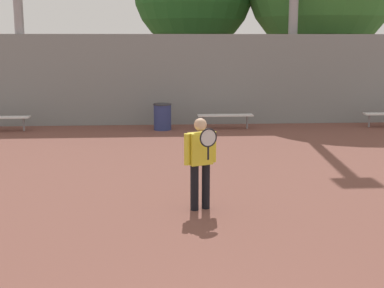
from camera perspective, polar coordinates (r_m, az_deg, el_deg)
The scene contains 4 objects.
tennis_player at distance 8.96m, azimuth 0.91°, elevation -1.52°, with size 0.56×0.50×1.57m.
bench_courtside_near at distance 17.37m, azimuth 3.58°, elevation 3.01°, with size 1.79×0.40×0.46m.
trash_bin at distance 17.16m, azimuth -3.17°, elevation 2.93°, with size 0.58×0.58×0.84m.
back_fence at distance 18.12m, azimuth -1.92°, elevation 6.85°, with size 26.92×0.06×3.03m.
Camera 1 is at (-0.61, -3.29, 2.84)m, focal length 50.00 mm.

